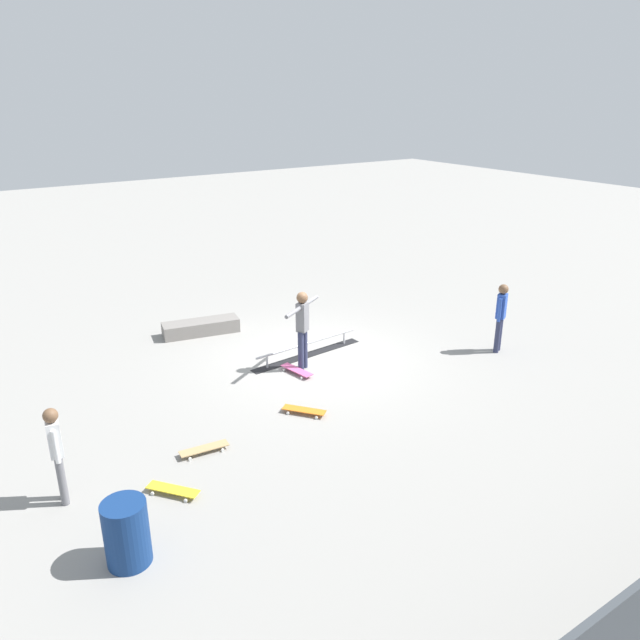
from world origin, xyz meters
TOP-DOWN VIEW (x-y plane):
  - ground_plane at (0.00, 0.00)m, footprint 60.00×60.00m
  - grind_rail at (0.01, -0.25)m, footprint 2.83×0.45m
  - skate_ledge at (1.44, -2.78)m, footprint 1.87×0.88m
  - skater_main at (0.46, 0.26)m, footprint 1.22×0.77m
  - skateboard_main at (0.69, 0.39)m, footprint 0.36×0.82m
  - bystander_white_shirt at (5.65, 2.08)m, footprint 0.20×0.34m
  - bystander_blue_shirt at (-3.67, 1.93)m, footprint 0.35×0.25m
  - loose_skateboard_orange at (1.47, 1.89)m, footprint 0.65×0.75m
  - loose_skateboard_yellow at (4.31, 2.79)m, footprint 0.65×0.75m
  - loose_skateboard_natural at (3.49, 2.04)m, footprint 0.82×0.32m
  - trash_bin at (5.25, 3.77)m, footprint 0.55×0.55m

SIDE VIEW (x-z plane):
  - ground_plane at x=0.00m, z-range 0.00..0.00m
  - skateboard_main at x=0.69m, z-range 0.03..0.12m
  - loose_skateboard_orange at x=1.47m, z-range 0.03..0.12m
  - loose_skateboard_yellow at x=4.31m, z-range 0.03..0.12m
  - loose_skateboard_natural at x=3.49m, z-range 0.03..0.12m
  - grind_rail at x=0.01m, z-range -0.02..0.29m
  - skate_ledge at x=1.44m, z-range 0.00..0.33m
  - trash_bin at x=5.25m, z-range 0.00..0.86m
  - bystander_white_shirt at x=5.65m, z-range 0.10..1.59m
  - bystander_blue_shirt at x=-3.67m, z-range 0.10..1.67m
  - skater_main at x=0.46m, z-range 0.14..1.84m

